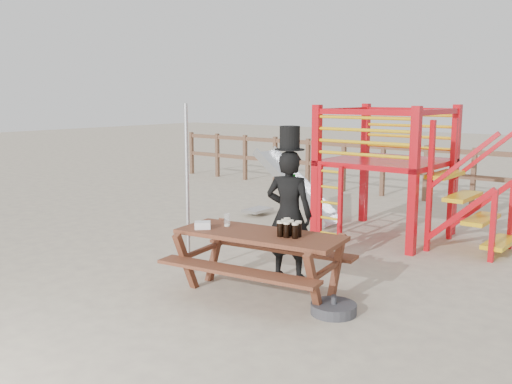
# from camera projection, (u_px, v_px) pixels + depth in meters

# --- Properties ---
(ground) EXTENTS (60.00, 60.00, 0.00)m
(ground) POSITION_uv_depth(u_px,v_px,m) (228.00, 293.00, 6.55)
(ground) COLOR beige
(ground) RESTS_ON ground
(back_fence) EXTENTS (15.09, 0.09, 1.20)m
(back_fence) POSITION_uv_depth(u_px,v_px,m) (449.00, 169.00, 11.84)
(back_fence) COLOR brown
(back_fence) RESTS_ON ground
(playground_fort) EXTENTS (4.71, 1.84, 2.10)m
(playground_fort) POSITION_uv_depth(u_px,v_px,m) (381.00, 170.00, 9.06)
(playground_fort) COLOR red
(playground_fort) RESTS_ON ground
(picnic_table) EXTENTS (2.05, 1.57, 0.73)m
(picnic_table) POSITION_uv_depth(u_px,v_px,m) (260.00, 256.00, 6.40)
(picnic_table) COLOR brown
(picnic_table) RESTS_ON ground
(man_with_hat) EXTENTS (0.66, 0.53, 1.88)m
(man_with_hat) POSITION_uv_depth(u_px,v_px,m) (289.00, 211.00, 6.96)
(man_with_hat) COLOR black
(man_with_hat) RESTS_ON ground
(metal_pole) EXTENTS (0.05, 0.05, 2.14)m
(metal_pole) POSITION_uv_depth(u_px,v_px,m) (187.00, 190.00, 7.09)
(metal_pole) COLOR #B2B2B7
(metal_pole) RESTS_ON ground
(parasol_base) EXTENTS (0.48, 0.48, 0.20)m
(parasol_base) POSITION_uv_depth(u_px,v_px,m) (334.00, 309.00, 5.91)
(parasol_base) COLOR #36363B
(parasol_base) RESTS_ON ground
(paper_bag) EXTENTS (0.23, 0.23, 0.08)m
(paper_bag) POSITION_uv_depth(u_px,v_px,m) (203.00, 225.00, 6.55)
(paper_bag) COLOR white
(paper_bag) RESTS_ON picnic_table
(stout_pints) EXTENTS (0.28, 0.25, 0.17)m
(stout_pints) POSITION_uv_depth(u_px,v_px,m) (289.00, 228.00, 6.19)
(stout_pints) COLOR black
(stout_pints) RESTS_ON picnic_table
(empty_glasses) EXTENTS (0.07, 0.07, 0.15)m
(empty_glasses) POSITION_uv_depth(u_px,v_px,m) (227.00, 220.00, 6.66)
(empty_glasses) COLOR silver
(empty_glasses) RESTS_ON picnic_table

